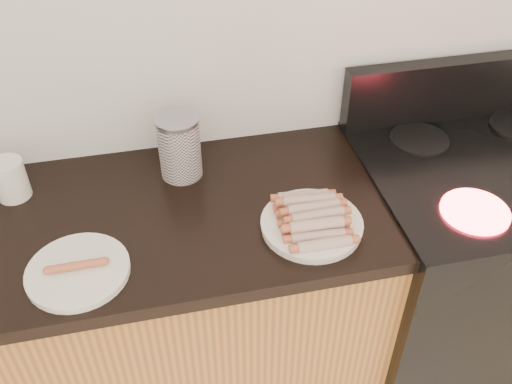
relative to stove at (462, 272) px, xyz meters
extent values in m
cube|color=silver|center=(-0.78, 0.32, 0.84)|extent=(4.00, 0.04, 2.60)
cube|color=#AF7A2E|center=(-1.48, 0.01, -0.03)|extent=(2.20, 0.59, 0.86)
cube|color=black|center=(0.00, 0.00, -0.01)|extent=(0.76, 0.65, 0.90)
cube|color=black|center=(0.00, 0.00, 0.45)|extent=(0.76, 0.65, 0.01)
cube|color=black|center=(0.00, 0.28, 0.55)|extent=(0.76, 0.06, 0.20)
cylinder|color=#FF1E2D|center=(-0.17, -0.17, 0.46)|extent=(0.18, 0.18, 0.01)
cylinder|color=black|center=(-0.17, 0.17, 0.46)|extent=(0.18, 0.18, 0.01)
cylinder|color=white|center=(-0.60, -0.12, 0.45)|extent=(0.32, 0.32, 0.02)
cylinder|color=white|center=(-1.19, -0.15, 0.45)|extent=(0.26, 0.26, 0.02)
cylinder|color=#9D2E33|center=(-0.60, -0.22, 0.48)|extent=(0.14, 0.04, 0.03)
cylinder|color=#9D2E33|center=(-0.60, -0.18, 0.48)|extent=(0.14, 0.04, 0.03)
cylinder|color=#9D2E33|center=(-0.60, -0.15, 0.48)|extent=(0.14, 0.04, 0.03)
cylinder|color=#9D2E33|center=(-0.60, -0.12, 0.48)|extent=(0.14, 0.04, 0.03)
cylinder|color=#9D2E33|center=(-0.60, -0.09, 0.48)|extent=(0.14, 0.04, 0.03)
cylinder|color=#9D2E33|center=(-0.60, -0.06, 0.48)|extent=(0.14, 0.04, 0.03)
cylinder|color=#9D2E33|center=(-0.60, -0.03, 0.48)|extent=(0.14, 0.04, 0.03)
cylinder|color=#9D2E33|center=(-0.60, -0.17, 0.50)|extent=(0.14, 0.04, 0.03)
cylinder|color=#9D2E33|center=(-0.60, -0.14, 0.50)|extent=(0.14, 0.04, 0.03)
cylinder|color=#9D2E33|center=(-0.60, -0.11, 0.50)|extent=(0.14, 0.04, 0.03)
cylinder|color=#9D2E33|center=(-0.60, -0.08, 0.50)|extent=(0.14, 0.04, 0.03)
cylinder|color=#C95D36|center=(-1.19, -0.15, 0.47)|extent=(0.13, 0.02, 0.02)
cylinder|color=white|center=(-0.90, 0.18, 0.53)|extent=(0.12, 0.12, 0.18)
cylinder|color=silver|center=(-0.90, 0.18, 0.63)|extent=(0.12, 0.12, 0.01)
cylinder|color=silver|center=(-1.37, 0.18, 0.50)|extent=(0.12, 0.12, 0.11)
camera|label=1|loc=(-0.97, -1.14, 1.46)|focal=40.00mm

